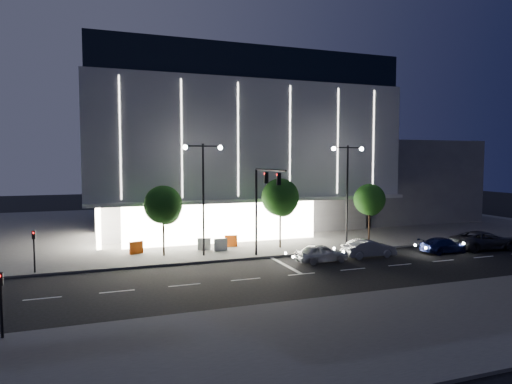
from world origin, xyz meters
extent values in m
plane|color=black|center=(0.00, 0.00, 0.00)|extent=(160.00, 160.00, 0.00)
cube|color=#474747|center=(5.00, 24.00, 0.07)|extent=(70.00, 40.00, 0.15)
cube|color=#474747|center=(5.00, -12.00, 0.07)|extent=(70.00, 10.00, 0.15)
cube|color=#4C4C51|center=(3.00, 24.00, 2.00)|extent=(28.00, 21.00, 4.00)
cube|color=#929297|center=(3.00, 22.00, 9.50)|extent=(30.00, 25.00, 11.00)
cube|color=black|center=(3.00, 22.00, 16.50)|extent=(29.40, 24.50, 3.00)
cube|color=white|center=(0.00, 10.70, 2.00)|extent=(18.00, 0.40, 3.60)
cube|color=white|center=(-10.80, 16.00, 2.00)|extent=(0.40, 10.00, 3.60)
cube|color=#929297|center=(3.00, 9.70, 4.10)|extent=(30.00, 2.00, 0.30)
cube|color=white|center=(3.00, 9.48, 9.50)|extent=(24.00, 0.06, 10.00)
cube|color=#4C4C51|center=(26.00, 24.00, 5.00)|extent=(16.00, 20.00, 10.00)
cylinder|color=black|center=(1.00, 4.80, 3.50)|extent=(0.18, 0.18, 7.00)
cylinder|color=black|center=(1.00, 1.90, 7.00)|extent=(0.14, 5.80, 0.14)
cube|color=black|center=(1.00, 2.60, 6.40)|extent=(0.28, 0.18, 0.85)
cube|color=black|center=(1.00, 0.20, 6.40)|extent=(0.28, 0.18, 0.85)
sphere|color=#FF0C0C|center=(0.88, 2.60, 6.70)|extent=(0.14, 0.14, 0.14)
cylinder|color=black|center=(-3.00, 6.00, 4.50)|extent=(0.16, 0.16, 9.00)
cylinder|color=black|center=(-3.70, 6.00, 8.80)|extent=(1.40, 0.10, 0.10)
cylinder|color=black|center=(-2.30, 6.00, 8.80)|extent=(1.40, 0.10, 0.10)
sphere|color=white|center=(-4.40, 6.00, 8.70)|extent=(0.36, 0.36, 0.36)
sphere|color=white|center=(-1.60, 6.00, 8.70)|extent=(0.36, 0.36, 0.36)
cylinder|color=black|center=(10.00, 6.00, 4.50)|extent=(0.16, 0.16, 9.00)
cylinder|color=black|center=(9.30, 6.00, 8.80)|extent=(1.40, 0.10, 0.10)
cylinder|color=black|center=(10.70, 6.00, 8.80)|extent=(1.40, 0.10, 0.10)
sphere|color=white|center=(8.60, 6.00, 8.70)|extent=(0.36, 0.36, 0.36)
sphere|color=white|center=(11.40, 6.00, 8.70)|extent=(0.36, 0.36, 0.36)
cylinder|color=black|center=(-15.00, 4.50, 1.50)|extent=(0.12, 0.12, 3.00)
cube|color=black|center=(-15.00, 4.50, 2.70)|extent=(0.22, 0.16, 0.55)
sphere|color=#FF0C0C|center=(-15.00, 4.39, 2.85)|extent=(0.10, 0.10, 0.10)
cylinder|color=black|center=(-15.00, -7.50, 1.50)|extent=(0.12, 0.12, 3.00)
cube|color=black|center=(-15.00, -7.50, 2.70)|extent=(0.22, 0.16, 0.55)
sphere|color=#FF0C0C|center=(-15.00, -7.61, 2.85)|extent=(0.10, 0.10, 0.10)
cylinder|color=black|center=(-6.00, 7.00, 1.89)|extent=(0.16, 0.16, 3.78)
sphere|color=#143C10|center=(-6.00, 7.00, 4.21)|extent=(3.02, 3.02, 3.02)
sphere|color=#143C10|center=(-5.70, 7.20, 3.67)|extent=(2.16, 2.16, 2.16)
sphere|color=#143C10|center=(-6.25, 6.85, 3.89)|extent=(1.94, 1.94, 1.94)
cylinder|color=black|center=(4.00, 7.00, 2.03)|extent=(0.16, 0.16, 4.06)
sphere|color=#143C10|center=(4.00, 7.00, 4.52)|extent=(3.25, 3.25, 3.25)
sphere|color=#143C10|center=(4.30, 7.20, 3.94)|extent=(2.32, 2.32, 2.32)
sphere|color=#143C10|center=(3.75, 6.85, 4.18)|extent=(2.09, 2.09, 2.09)
cylinder|color=black|center=(13.00, 7.00, 1.82)|extent=(0.16, 0.16, 3.64)
sphere|color=#143C10|center=(13.00, 7.00, 4.06)|extent=(2.91, 2.91, 2.91)
sphere|color=#143C10|center=(13.30, 7.20, 3.54)|extent=(2.08, 2.08, 2.08)
sphere|color=#143C10|center=(12.75, 6.85, 3.74)|extent=(1.87, 1.87, 1.87)
imported|color=#B2B4BA|center=(4.94, 1.24, 0.69)|extent=(4.10, 1.75, 1.38)
imported|color=#B6B9BE|center=(9.32, 1.52, 0.71)|extent=(4.33, 1.54, 1.42)
imported|color=#151D52|center=(16.24, 0.92, 0.63)|extent=(4.37, 1.87, 1.26)
imported|color=#323338|center=(20.50, 0.88, 0.79)|extent=(5.89, 3.15, 1.57)
cube|color=#D3450B|center=(-7.99, 8.47, 0.65)|extent=(1.12, 0.60, 1.00)
cube|color=silver|center=(-1.21, 7.49, 0.65)|extent=(1.12, 0.35, 1.00)
cube|color=#FF5E0E|center=(0.10, 8.81, 0.65)|extent=(1.13, 0.45, 1.00)
cube|color=silver|center=(-2.45, 8.17, 0.65)|extent=(1.13, 0.54, 1.00)
camera|label=1|loc=(-11.25, -29.04, 7.76)|focal=32.00mm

